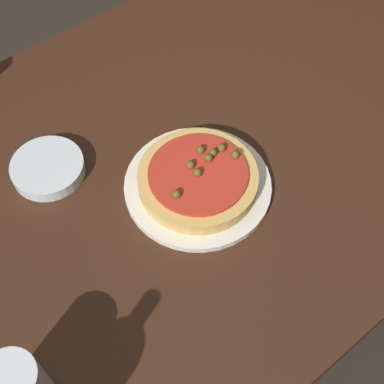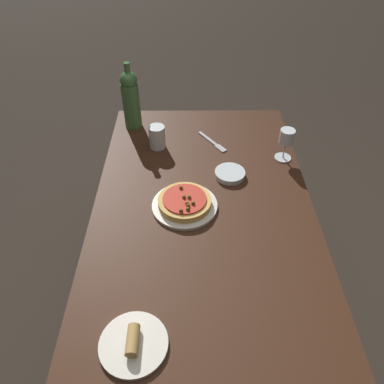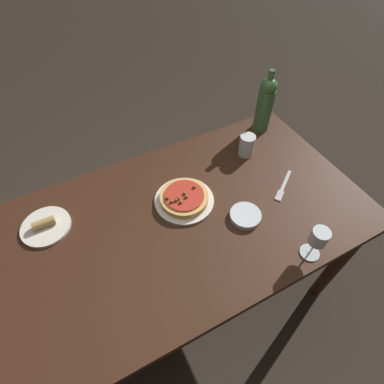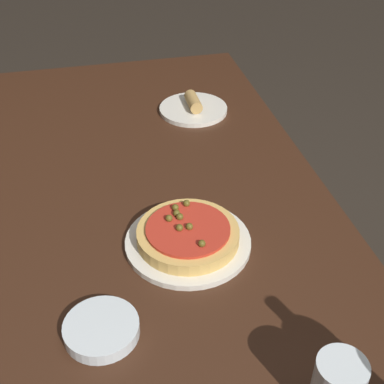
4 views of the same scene
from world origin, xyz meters
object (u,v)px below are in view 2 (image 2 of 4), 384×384
at_px(dinner_plate, 185,205).
at_px(side_bowl, 230,174).
at_px(fork, 214,143).
at_px(side_plate, 133,343).
at_px(water_cup, 157,137).
at_px(dining_table, 204,243).
at_px(pizza, 185,201).
at_px(wine_bottle, 131,99).
at_px(wine_glass, 286,139).

distance_m(dinner_plate, side_bowl, 0.25).
distance_m(fork, side_plate, 0.97).
bearing_deg(water_cup, dining_table, -158.43).
distance_m(pizza, side_bowl, 0.25).
bearing_deg(fork, wine_bottle, -147.04).
relative_size(side_bowl, side_plate, 0.66).
distance_m(dinner_plate, pizza, 0.02).
height_order(dining_table, dinner_plate, dinner_plate).
bearing_deg(fork, side_bowl, -21.81).
xyz_separation_m(wine_glass, fork, (0.11, 0.29, -0.10)).
bearing_deg(pizza, fork, -17.32).
bearing_deg(water_cup, fork, -84.37).
xyz_separation_m(dinner_plate, side_plate, (-0.53, 0.13, 0.00)).
relative_size(wine_glass, fork, 0.86).
height_order(dining_table, wine_glass, wine_glass).
height_order(dining_table, fork, fork).
relative_size(pizza, wine_bottle, 0.63).
height_order(wine_glass, side_plate, wine_glass).
height_order(wine_glass, wine_bottle, wine_bottle).
relative_size(dinner_plate, fork, 1.48).
bearing_deg(wine_bottle, fork, -111.93).
xyz_separation_m(dinner_plate, water_cup, (0.38, 0.12, 0.05)).
bearing_deg(dining_table, wine_glass, -41.39).
distance_m(wine_glass, wine_bottle, 0.72).
relative_size(dinner_plate, wine_bottle, 0.78).
height_order(pizza, wine_bottle, wine_bottle).
distance_m(dining_table, fork, 0.52).
bearing_deg(wine_glass, wine_bottle, 68.46).
distance_m(wine_glass, water_cup, 0.55).
bearing_deg(fork, dinner_plate, -52.46).
relative_size(dining_table, side_plate, 8.61).
distance_m(dining_table, side_bowl, 0.32).
height_order(side_bowl, fork, side_bowl).
relative_size(dinner_plate, water_cup, 2.34).
distance_m(wine_bottle, water_cup, 0.23).
relative_size(dinner_plate, side_plate, 1.31).
relative_size(pizza, fork, 1.19).
xyz_separation_m(water_cup, side_plate, (-0.91, 0.01, -0.04)).
distance_m(dining_table, dinner_plate, 0.16).
bearing_deg(wine_glass, dinner_plate, 125.12).
relative_size(dinner_plate, pizza, 1.24).
bearing_deg(side_bowl, side_plate, 155.94).
bearing_deg(fork, dining_table, -41.63).
distance_m(dining_table, wine_bottle, 0.77).
distance_m(pizza, fork, 0.43).
bearing_deg(side_plate, wine_glass, -33.88).
distance_m(dinner_plate, wine_bottle, 0.63).
bearing_deg(water_cup, dinner_plate, -162.21).
bearing_deg(side_bowl, water_cup, 55.93).
bearing_deg(side_plate, side_bowl, -24.06).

